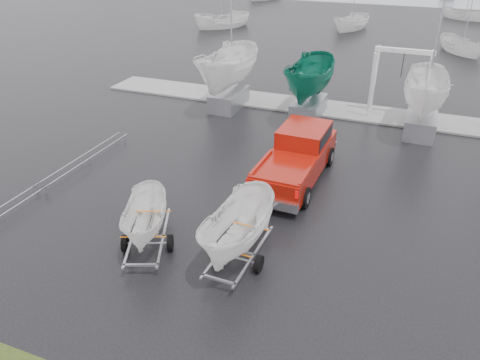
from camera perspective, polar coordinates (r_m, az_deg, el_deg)
ground_plane at (r=19.07m, az=1.52°, el=-3.77°), size 120.00×120.00×0.00m
dock at (r=30.43m, az=10.07°, el=8.66°), size 30.00×3.00×0.12m
pickup_truck at (r=21.29m, az=7.11°, el=3.16°), size 2.57×6.61×2.18m
trailer_hitched at (r=14.84m, az=-0.14°, el=-1.59°), size 1.80×3.63×5.07m
trailer_parked at (r=16.12m, az=-11.76°, el=-1.33°), size 2.48×3.78×4.25m
boat_hoist at (r=29.18m, az=19.04°, el=12.10°), size 3.30×2.18×4.12m
keelboat_0 at (r=29.02m, az=-1.44°, el=16.74°), size 2.67×3.20×10.84m
keelboat_1 at (r=27.77m, az=8.82°, el=15.00°), size 2.41×3.20×7.51m
keelboat_2 at (r=26.96m, az=22.33°, el=12.67°), size 2.37×3.20×10.53m
mast_rack_0 at (r=23.80m, az=-18.40°, el=2.59°), size 0.56×6.50×0.06m
moored_boat_0 at (r=55.93m, az=-2.11°, el=18.07°), size 3.79×3.81×11.56m
moored_boat_1 at (r=56.32m, az=13.38°, el=17.43°), size 3.15×3.20×11.36m
moored_boat_2 at (r=48.49m, az=25.33°, el=13.82°), size 3.16×3.18×11.03m
moored_boat_6 at (r=67.18m, az=25.69°, el=17.23°), size 3.01×2.99×10.93m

